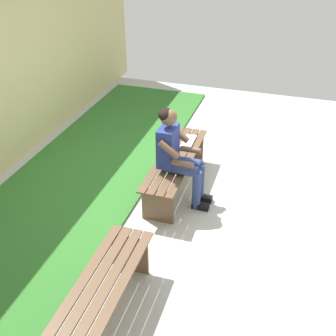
# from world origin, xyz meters

# --- Properties ---
(ground_plane) EXTENTS (10.00, 7.00, 0.04)m
(ground_plane) POSITION_xyz_m (1.17, 1.00, -0.02)
(ground_plane) COLOR #B2B2AD
(grass_strip) EXTENTS (9.00, 1.92, 0.03)m
(grass_strip) POSITION_xyz_m (1.17, -1.33, 0.01)
(grass_strip) COLOR #2D6B28
(grass_strip) RESTS_ON ground
(bench_near) EXTENTS (1.78, 0.45, 0.46)m
(bench_near) POSITION_xyz_m (0.00, 0.00, 0.35)
(bench_near) COLOR brown
(bench_near) RESTS_ON ground
(bench_far) EXTENTS (1.67, 0.45, 0.46)m
(bench_far) POSITION_xyz_m (2.34, 0.00, 0.35)
(bench_far) COLOR brown
(bench_far) RESTS_ON ground
(person_seated) EXTENTS (0.50, 0.69, 1.27)m
(person_seated) POSITION_xyz_m (0.28, 0.10, 0.70)
(person_seated) COLOR navy
(person_seated) RESTS_ON ground
(apple) EXTENTS (0.08, 0.08, 0.08)m
(apple) POSITION_xyz_m (-0.13, -0.05, 0.50)
(apple) COLOR gold
(apple) RESTS_ON bench_near
(book_open) EXTENTS (0.41, 0.16, 0.02)m
(book_open) POSITION_xyz_m (-0.45, 0.05, 0.47)
(book_open) COLOR white
(book_open) RESTS_ON bench_near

